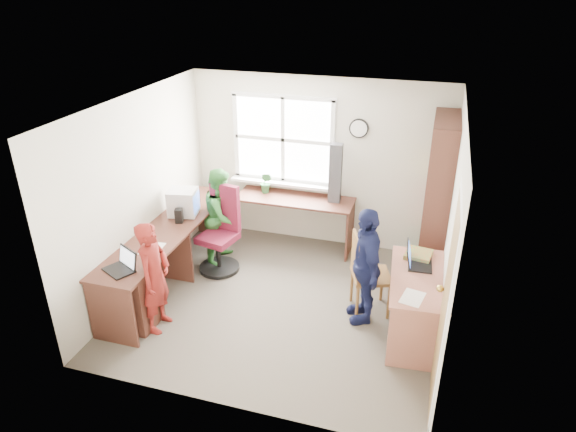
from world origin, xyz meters
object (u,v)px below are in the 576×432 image
object	(u,v)px
person_navy	(365,265)
person_green	(223,215)
l_desk	(170,266)
swivel_chair	(221,234)
right_desk	(417,292)
potted_plant	(266,183)
wooden_chair	(365,271)
laptop_left	(122,265)
bookshelf	(436,205)
cd_tower	(335,173)
crt_monitor	(183,202)
person_red	(155,277)
laptop_right	(415,260)

from	to	relation	value
person_navy	person_green	bearing A→B (deg)	-131.69
l_desk	swivel_chair	bearing A→B (deg)	71.07
right_desk	potted_plant	xyz separation A→B (m)	(-2.24, 1.60, 0.38)
right_desk	wooden_chair	xyz separation A→B (m)	(-0.60, 0.25, 0.01)
laptop_left	bookshelf	bearing A→B (deg)	61.18
bookshelf	person_navy	world-z (taller)	bookshelf
bookshelf	cd_tower	world-z (taller)	bookshelf
crt_monitor	person_red	bearing A→B (deg)	-88.30
person_red	laptop_left	bearing A→B (deg)	104.64
laptop_left	person_navy	distance (m)	2.63
l_desk	bookshelf	world-z (taller)	bookshelf
l_desk	crt_monitor	world-z (taller)	crt_monitor
wooden_chair	person_green	xyz separation A→B (m)	(-2.03, 0.65, 0.13)
right_desk	person_navy	bearing A→B (deg)	165.28
bookshelf	crt_monitor	world-z (taller)	bookshelf
cd_tower	person_green	world-z (taller)	cd_tower
wooden_chair	potted_plant	distance (m)	2.16
l_desk	person_red	distance (m)	0.58
wooden_chair	person_green	distance (m)	2.14
right_desk	crt_monitor	size ratio (longest dim) A/B	3.16
right_desk	person_green	distance (m)	2.78
l_desk	crt_monitor	xyz separation A→B (m)	(-0.18, 0.78, 0.47)
laptop_right	potted_plant	bearing A→B (deg)	54.80
wooden_chair	cd_tower	size ratio (longest dim) A/B	1.19
swivel_chair	bookshelf	bearing A→B (deg)	24.86
bookshelf	potted_plant	xyz separation A→B (m)	(-2.34, 0.30, -0.09)
swivel_chair	person_red	bearing A→B (deg)	-85.18
crt_monitor	bookshelf	bearing A→B (deg)	1.12
cd_tower	potted_plant	bearing A→B (deg)	177.03
swivel_chair	wooden_chair	distance (m)	2.02
bookshelf	cd_tower	distance (m)	1.39
right_desk	swivel_chair	bearing A→B (deg)	160.96
swivel_chair	wooden_chair	xyz separation A→B (m)	(1.97, -0.43, 0.03)
laptop_right	person_green	bearing A→B (deg)	72.28
crt_monitor	laptop_right	distance (m)	3.01
laptop_left	cd_tower	distance (m)	3.02
wooden_chair	laptop_right	distance (m)	0.59
l_desk	bookshelf	size ratio (longest dim) A/B	1.40
swivel_chair	potted_plant	size ratio (longest dim) A/B	3.65
l_desk	person_red	world-z (taller)	person_red
wooden_chair	laptop_left	world-z (taller)	wooden_chair
laptop_left	potted_plant	size ratio (longest dim) A/B	1.29
l_desk	wooden_chair	size ratio (longest dim) A/B	3.01
bookshelf	potted_plant	distance (m)	2.37
potted_plant	person_red	bearing A→B (deg)	-102.00
cd_tower	bookshelf	bearing A→B (deg)	-15.71
potted_plant	wooden_chair	bearing A→B (deg)	-39.24
crt_monitor	laptop_left	distance (m)	1.42
right_desk	l_desk	bearing A→B (deg)	179.22
bookshelf	person_red	world-z (taller)	bookshelf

